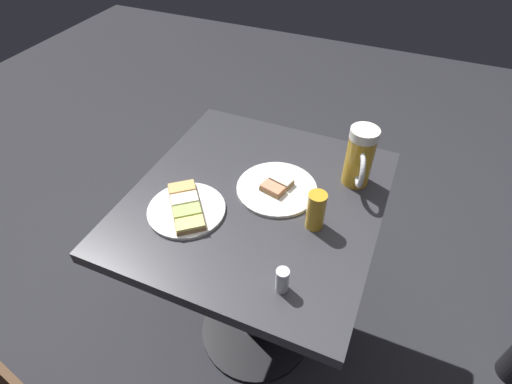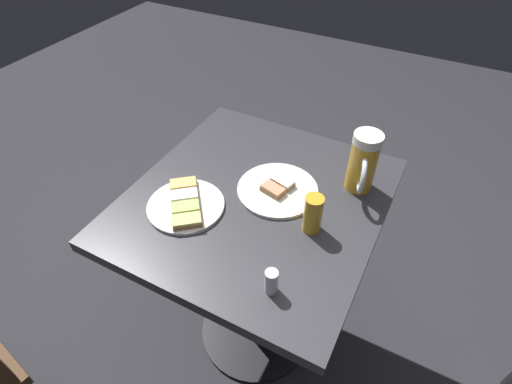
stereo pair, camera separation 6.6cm
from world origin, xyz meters
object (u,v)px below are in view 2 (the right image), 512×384
Objects in this scene: plate_far at (278,189)px; salt_shaker at (271,282)px; plate_near at (186,204)px; beer_mug at (363,163)px; beer_glass_small at (313,214)px.

salt_shaker is at bearing 112.91° from plate_far.
plate_near is at bearing -21.80° from salt_shaker.
salt_shaker reaches higher than plate_near.
beer_mug is 2.72× the size of salt_shaker.
beer_mug is at bearing -99.24° from salt_shaker.
plate_near is at bearing 14.52° from beer_glass_small.
beer_glass_small is at bearing -92.61° from salt_shaker.
plate_near is 0.50m from beer_mug.
beer_glass_small is (-0.34, -0.09, 0.04)m from plate_near.
beer_glass_small is at bearing 74.18° from beer_mug.
beer_mug is 1.65× the size of beer_glass_small.
plate_far is 2.11× the size of beer_glass_small.
plate_far is 0.33m from salt_shaker.
plate_near is 1.93× the size of beer_glass_small.
beer_mug is (-0.20, -0.12, 0.08)m from plate_far.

